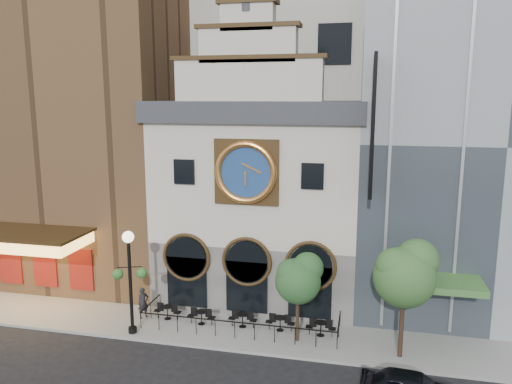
{
  "coord_description": "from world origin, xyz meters",
  "views": [
    {
      "loc": [
        6.42,
        -22.18,
        12.52
      ],
      "look_at": [
        0.06,
        6.0,
        7.06
      ],
      "focal_mm": 35.0,
      "sensor_mm": 36.0,
      "label": 1
    }
  ],
  "objects_px": {
    "bistro_0": "(168,311)",
    "tree_right": "(406,272)",
    "bistro_4": "(321,327)",
    "lamppost": "(130,271)",
    "bistro_3": "(280,322)",
    "pedestrian": "(143,303)",
    "tree_left": "(299,277)",
    "bistro_2": "(243,319)",
    "bistro_1": "(201,316)"
  },
  "relations": [
    {
      "from": "bistro_3",
      "to": "bistro_1",
      "type": "bearing_deg",
      "value": -177.31
    },
    {
      "from": "bistro_2",
      "to": "bistro_3",
      "type": "bearing_deg",
      "value": 0.87
    },
    {
      "from": "pedestrian",
      "to": "lamppost",
      "type": "xyz_separation_m",
      "value": [
        0.23,
        -1.85,
        2.58
      ]
    },
    {
      "from": "bistro_2",
      "to": "tree_left",
      "type": "distance_m",
      "value": 4.42
    },
    {
      "from": "bistro_0",
      "to": "tree_left",
      "type": "bearing_deg",
      "value": -6.61
    },
    {
      "from": "bistro_4",
      "to": "pedestrian",
      "type": "relative_size",
      "value": 0.89
    },
    {
      "from": "lamppost",
      "to": "bistro_2",
      "type": "bearing_deg",
      "value": -1.57
    },
    {
      "from": "tree_left",
      "to": "bistro_0",
      "type": "bearing_deg",
      "value": 173.39
    },
    {
      "from": "tree_right",
      "to": "tree_left",
      "type": "bearing_deg",
      "value": 174.29
    },
    {
      "from": "bistro_0",
      "to": "bistro_2",
      "type": "distance_m",
      "value": 4.41
    },
    {
      "from": "pedestrian",
      "to": "bistro_4",
      "type": "bearing_deg",
      "value": -48.97
    },
    {
      "from": "tree_right",
      "to": "pedestrian",
      "type": "bearing_deg",
      "value": 174.89
    },
    {
      "from": "lamppost",
      "to": "tree_left",
      "type": "height_order",
      "value": "lamppost"
    },
    {
      "from": "bistro_3",
      "to": "bistro_4",
      "type": "bearing_deg",
      "value": -3.0
    },
    {
      "from": "bistro_3",
      "to": "bistro_4",
      "type": "xyz_separation_m",
      "value": [
        2.19,
        -0.11,
        0.0
      ]
    },
    {
      "from": "bistro_0",
      "to": "tree_right",
      "type": "height_order",
      "value": "tree_right"
    },
    {
      "from": "lamppost",
      "to": "tree_left",
      "type": "distance_m",
      "value": 8.83
    },
    {
      "from": "bistro_4",
      "to": "bistro_1",
      "type": "bearing_deg",
      "value": -179.2
    },
    {
      "from": "bistro_3",
      "to": "pedestrian",
      "type": "bearing_deg",
      "value": -179.13
    },
    {
      "from": "bistro_4",
      "to": "tree_right",
      "type": "bearing_deg",
      "value": -17.47
    },
    {
      "from": "bistro_4",
      "to": "pedestrian",
      "type": "xyz_separation_m",
      "value": [
        -10.09,
        -0.0,
        0.43
      ]
    },
    {
      "from": "pedestrian",
      "to": "tree_right",
      "type": "bearing_deg",
      "value": -54.11
    },
    {
      "from": "bistro_0",
      "to": "tree_left",
      "type": "height_order",
      "value": "tree_left"
    },
    {
      "from": "bistro_3",
      "to": "lamppost",
      "type": "bearing_deg",
      "value": -165.58
    },
    {
      "from": "pedestrian",
      "to": "tree_right",
      "type": "xyz_separation_m",
      "value": [
        14.11,
        -1.26,
        3.4
      ]
    },
    {
      "from": "bistro_0",
      "to": "bistro_4",
      "type": "distance_m",
      "value": 8.68
    },
    {
      "from": "lamppost",
      "to": "tree_right",
      "type": "distance_m",
      "value": 13.92
    },
    {
      "from": "bistro_3",
      "to": "lamppost",
      "type": "distance_m",
      "value": 8.48
    },
    {
      "from": "bistro_2",
      "to": "tree_right",
      "type": "relative_size",
      "value": 0.27
    },
    {
      "from": "lamppost",
      "to": "tree_right",
      "type": "xyz_separation_m",
      "value": [
        13.89,
        0.59,
        0.82
      ]
    },
    {
      "from": "bistro_1",
      "to": "tree_right",
      "type": "bearing_deg",
      "value": -6.31
    },
    {
      "from": "tree_left",
      "to": "bistro_1",
      "type": "bearing_deg",
      "value": 173.12
    },
    {
      "from": "bistro_1",
      "to": "tree_left",
      "type": "height_order",
      "value": "tree_left"
    },
    {
      "from": "bistro_3",
      "to": "lamppost",
      "type": "xyz_separation_m",
      "value": [
        -7.67,
        -1.97,
        3.01
      ]
    },
    {
      "from": "bistro_3",
      "to": "bistro_4",
      "type": "height_order",
      "value": "same"
    },
    {
      "from": "bistro_0",
      "to": "bistro_3",
      "type": "xyz_separation_m",
      "value": [
        6.49,
        -0.01,
        0.0
      ]
    },
    {
      "from": "tree_left",
      "to": "bistro_3",
      "type": "bearing_deg",
      "value": 141.39
    },
    {
      "from": "bistro_2",
      "to": "tree_right",
      "type": "bearing_deg",
      "value": -9.24
    },
    {
      "from": "bistro_1",
      "to": "bistro_4",
      "type": "distance_m",
      "value": 6.59
    },
    {
      "from": "bistro_0",
      "to": "tree_right",
      "type": "bearing_deg",
      "value": -6.25
    },
    {
      "from": "bistro_3",
      "to": "bistro_0",
      "type": "bearing_deg",
      "value": 179.91
    },
    {
      "from": "bistro_4",
      "to": "pedestrian",
      "type": "distance_m",
      "value": 10.1
    },
    {
      "from": "bistro_0",
      "to": "bistro_4",
      "type": "xyz_separation_m",
      "value": [
        8.68,
        -0.13,
        0.0
      ]
    },
    {
      "from": "bistro_1",
      "to": "tree_left",
      "type": "distance_m",
      "value": 6.27
    },
    {
      "from": "tree_left",
      "to": "tree_right",
      "type": "distance_m",
      "value": 5.22
    },
    {
      "from": "bistro_0",
      "to": "pedestrian",
      "type": "distance_m",
      "value": 1.48
    },
    {
      "from": "bistro_2",
      "to": "bistro_4",
      "type": "relative_size",
      "value": 1.0
    },
    {
      "from": "bistro_2",
      "to": "pedestrian",
      "type": "xyz_separation_m",
      "value": [
        -5.82,
        -0.09,
        0.43
      ]
    },
    {
      "from": "bistro_2",
      "to": "lamppost",
      "type": "bearing_deg",
      "value": -160.86
    },
    {
      "from": "bistro_4",
      "to": "tree_right",
      "type": "xyz_separation_m",
      "value": [
        4.02,
        -1.27,
        3.83
      ]
    }
  ]
}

